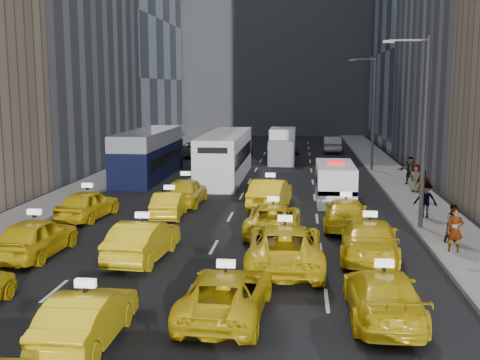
# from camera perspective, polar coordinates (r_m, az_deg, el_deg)

# --- Properties ---
(ground) EXTENTS (160.00, 160.00, 0.00)m
(ground) POSITION_cam_1_polar(r_m,az_deg,el_deg) (18.17, -6.21, -12.97)
(ground) COLOR black
(ground) RESTS_ON ground
(sidewalk_west) EXTENTS (3.00, 90.00, 0.15)m
(sidewalk_west) POSITION_cam_1_polar(r_m,az_deg,el_deg) (44.31, -12.85, 0.01)
(sidewalk_west) COLOR gray
(sidewalk_west) RESTS_ON ground
(sidewalk_east) EXTENTS (3.00, 90.00, 0.15)m
(sidewalk_east) POSITION_cam_1_polar(r_m,az_deg,el_deg) (42.58, 15.03, -0.43)
(sidewalk_east) COLOR gray
(sidewalk_east) RESTS_ON ground
(curb_west) EXTENTS (0.15, 90.00, 0.18)m
(curb_west) POSITION_cam_1_polar(r_m,az_deg,el_deg) (43.87, -11.05, -0.00)
(curb_west) COLOR slate
(curb_west) RESTS_ON ground
(curb_east) EXTENTS (0.15, 90.00, 0.18)m
(curb_east) POSITION_cam_1_polar(r_m,az_deg,el_deg) (42.37, 13.09, -0.38)
(curb_east) COLOR slate
(curb_east) RESTS_ON ground
(streetlight_near) EXTENTS (2.15, 0.22, 9.00)m
(streetlight_near) POSITION_cam_1_polar(r_m,az_deg,el_deg) (29.08, 16.90, 4.90)
(streetlight_near) COLOR #595B60
(streetlight_near) RESTS_ON ground
(streetlight_far) EXTENTS (2.15, 0.22, 9.00)m
(streetlight_far) POSITION_cam_1_polar(r_m,az_deg,el_deg) (48.84, 12.42, 6.54)
(streetlight_far) COLOR #595B60
(streetlight_far) RESTS_ON ground
(taxi_5) EXTENTS (1.61, 4.41, 1.44)m
(taxi_5) POSITION_cam_1_polar(r_m,az_deg,el_deg) (16.74, -14.32, -12.51)
(taxi_5) COLOR gold
(taxi_5) RESTS_ON ground
(taxi_6) EXTENTS (2.61, 5.18, 1.41)m
(taxi_6) POSITION_cam_1_polar(r_m,az_deg,el_deg) (18.00, -1.33, -10.74)
(taxi_6) COLOR gold
(taxi_6) RESTS_ON ground
(taxi_7) EXTENTS (2.09, 5.07, 1.47)m
(taxi_7) POSITION_cam_1_polar(r_m,az_deg,el_deg) (18.31, 13.40, -10.54)
(taxi_7) COLOR gold
(taxi_7) RESTS_ON ground
(taxi_8) EXTENTS (2.15, 4.81, 1.61)m
(taxi_8) POSITION_cam_1_polar(r_m,az_deg,el_deg) (25.40, -18.80, -5.13)
(taxi_8) COLOR gold
(taxi_8) RESTS_ON ground
(taxi_9) EXTENTS (2.07, 4.90, 1.57)m
(taxi_9) POSITION_cam_1_polar(r_m,az_deg,el_deg) (23.94, -9.18, -5.65)
(taxi_9) COLOR gold
(taxi_9) RESTS_ON ground
(taxi_10) EXTENTS (2.93, 6.11, 1.68)m
(taxi_10) POSITION_cam_1_polar(r_m,az_deg,el_deg) (22.65, 4.27, -6.26)
(taxi_10) COLOR gold
(taxi_10) RESTS_ON ground
(taxi_11) EXTENTS (2.69, 5.64, 1.59)m
(taxi_11) POSITION_cam_1_polar(r_m,az_deg,el_deg) (24.30, 12.16, -5.50)
(taxi_11) COLOR gold
(taxi_11) RESTS_ON ground
(taxi_12) EXTENTS (2.39, 4.69, 1.53)m
(taxi_12) POSITION_cam_1_polar(r_m,az_deg,el_deg) (31.76, -14.22, -2.24)
(taxi_12) COLOR gold
(taxi_12) RESTS_ON ground
(taxi_13) EXTENTS (1.62, 4.16, 1.35)m
(taxi_13) POSITION_cam_1_polar(r_m,az_deg,el_deg) (31.46, -6.70, -2.30)
(taxi_13) COLOR gold
(taxi_13) RESTS_ON ground
(taxi_14) EXTENTS (2.52, 5.19, 1.42)m
(taxi_14) POSITION_cam_1_polar(r_m,az_deg,el_deg) (27.77, 3.16, -3.68)
(taxi_14) COLOR gold
(taxi_14) RESTS_ON ground
(taxi_15) EXTENTS (2.38, 5.10, 1.44)m
(taxi_15) POSITION_cam_1_polar(r_m,az_deg,el_deg) (29.23, 9.97, -3.15)
(taxi_15) COLOR gold
(taxi_15) RESTS_ON ground
(taxi_16) EXTENTS (2.02, 4.77, 1.61)m
(taxi_16) POSITION_cam_1_polar(r_m,az_deg,el_deg) (34.53, -5.16, -1.05)
(taxi_16) COLOR gold
(taxi_16) RESTS_ON ground
(taxi_17) EXTENTS (2.38, 5.24, 1.67)m
(taxi_17) POSITION_cam_1_polar(r_m,az_deg,el_deg) (33.46, 2.88, -1.30)
(taxi_17) COLOR gold
(taxi_17) RESTS_ON ground
(nypd_van) EXTENTS (2.40, 5.72, 2.42)m
(nypd_van) POSITION_cam_1_polar(r_m,az_deg,el_deg) (35.72, 8.99, -0.33)
(nypd_van) COLOR white
(nypd_van) RESTS_ON ground
(double_decker) EXTENTS (3.09, 12.01, 3.47)m
(double_decker) POSITION_cam_1_polar(r_m,az_deg,el_deg) (45.11, -8.60, 2.39)
(double_decker) COLOR black
(double_decker) RESTS_ON ground
(city_bus) EXTENTS (3.64, 13.20, 3.37)m
(city_bus) POSITION_cam_1_polar(r_m,az_deg,el_deg) (44.13, -1.39, 2.28)
(city_bus) COLOR silver
(city_bus) RESTS_ON ground
(box_truck) EXTENTS (2.37, 6.59, 2.99)m
(box_truck) POSITION_cam_1_polar(r_m,az_deg,el_deg) (53.78, 4.03, 3.24)
(box_truck) COLOR white
(box_truck) RESTS_ON ground
(misc_car_0) EXTENTS (1.78, 5.00, 1.64)m
(misc_car_0) POSITION_cam_1_polar(r_m,az_deg,el_deg) (43.44, 9.16, 0.94)
(misc_car_0) COLOR #B1B5B9
(misc_car_0) RESTS_ON ground
(misc_car_1) EXTENTS (2.94, 5.41, 1.44)m
(misc_car_1) POSITION_cam_1_polar(r_m,az_deg,el_deg) (58.22, -4.28, 2.93)
(misc_car_1) COLOR black
(misc_car_1) RESTS_ON ground
(misc_car_2) EXTENTS (2.42, 5.21, 1.47)m
(misc_car_2) POSITION_cam_1_polar(r_m,az_deg,el_deg) (61.83, 4.58, 3.29)
(misc_car_2) COLOR slate
(misc_car_2) RESTS_ON ground
(misc_car_3) EXTENTS (1.60, 3.94, 1.34)m
(misc_car_3) POSITION_cam_1_polar(r_m,az_deg,el_deg) (59.25, 0.36, 3.01)
(misc_car_3) COLOR black
(misc_car_3) RESTS_ON ground
(misc_car_4) EXTENTS (1.76, 4.99, 1.64)m
(misc_car_4) POSITION_cam_1_polar(r_m,az_deg,el_deg) (62.72, 8.72, 3.37)
(misc_car_4) COLOR #94989B
(misc_car_4) RESTS_ON ground
(pedestrian_0) EXTENTS (0.72, 0.54, 1.79)m
(pedestrian_0) POSITION_cam_1_polar(r_m,az_deg,el_deg) (25.68, 19.71, -4.47)
(pedestrian_0) COLOR gray
(pedestrian_0) RESTS_ON sidewalk_east
(pedestrian_1) EXTENTS (0.84, 0.52, 1.64)m
(pedestrian_1) POSITION_cam_1_polar(r_m,az_deg,el_deg) (27.21, 19.61, -3.89)
(pedestrian_1) COLOR gray
(pedestrian_1) RESTS_ON sidewalk_east
(pedestrian_2) EXTENTS (1.27, 0.87, 1.82)m
(pedestrian_2) POSITION_cam_1_polar(r_m,az_deg,el_deg) (31.84, 17.18, -1.80)
(pedestrian_2) COLOR gray
(pedestrian_2) RESTS_ON sidewalk_east
(pedestrian_3) EXTENTS (1.13, 0.73, 1.77)m
(pedestrian_3) POSITION_cam_1_polar(r_m,az_deg,el_deg) (36.38, 16.95, -0.53)
(pedestrian_3) COLOR gray
(pedestrian_3) RESTS_ON sidewalk_east
(pedestrian_4) EXTENTS (0.97, 0.73, 1.77)m
(pedestrian_4) POSITION_cam_1_polar(r_m,az_deg,el_deg) (39.43, 16.34, 0.20)
(pedestrian_4) COLOR gray
(pedestrian_4) RESTS_ON sidewalk_east
(pedestrian_5) EXTENTS (1.78, 0.68, 1.88)m
(pedestrian_5) POSITION_cam_1_polar(r_m,az_deg,el_deg) (42.38, 15.86, 0.88)
(pedestrian_5) COLOR gray
(pedestrian_5) RESTS_ON sidewalk_east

